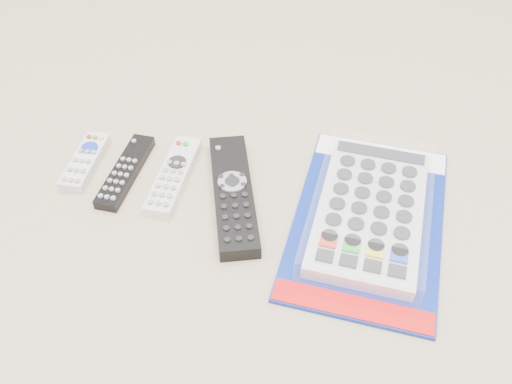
# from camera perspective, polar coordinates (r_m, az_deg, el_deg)

# --- Properties ---
(remote_small_grey) EXTENTS (0.05, 0.13, 0.02)m
(remote_small_grey) POSITION_cam_1_polar(r_m,az_deg,el_deg) (0.97, -16.72, 2.96)
(remote_small_grey) COLOR silver
(remote_small_grey) RESTS_ON ground
(remote_slim_black) EXTENTS (0.06, 0.17, 0.02)m
(remote_slim_black) POSITION_cam_1_polar(r_m,az_deg,el_deg) (0.94, -12.94, 2.01)
(remote_slim_black) COLOR black
(remote_slim_black) RESTS_ON ground
(remote_silver_dvd) EXTENTS (0.07, 0.18, 0.02)m
(remote_silver_dvd) POSITION_cam_1_polar(r_m,az_deg,el_deg) (0.91, -8.25, 1.65)
(remote_silver_dvd) COLOR silver
(remote_silver_dvd) RESTS_ON ground
(remote_large_black) EXTENTS (0.10, 0.25, 0.03)m
(remote_large_black) POSITION_cam_1_polar(r_m,az_deg,el_deg) (0.87, -2.30, -0.16)
(remote_large_black) COLOR black
(remote_large_black) RESTS_ON ground
(jumbo_remote_packaged) EXTENTS (0.28, 0.39, 0.05)m
(jumbo_remote_packaged) POSITION_cam_1_polar(r_m,az_deg,el_deg) (0.85, 11.35, -1.79)
(jumbo_remote_packaged) COLOR navy
(jumbo_remote_packaged) RESTS_ON ground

